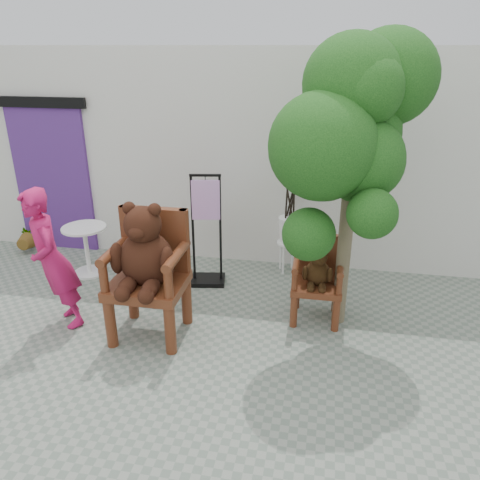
{
  "coord_description": "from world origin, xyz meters",
  "views": [
    {
      "loc": [
        1.07,
        -3.7,
        3.0
      ],
      "look_at": [
        0.17,
        1.13,
        0.95
      ],
      "focal_mm": 35.0,
      "sensor_mm": 36.0,
      "label": 1
    }
  ],
  "objects_px": {
    "tree": "(356,121)",
    "person": "(52,260)",
    "cafe_table": "(86,245)",
    "chair_big": "(147,260)",
    "chair_small": "(317,273)",
    "display_stand": "(207,243)",
    "stool_bucket": "(289,229)"
  },
  "relations": [
    {
      "from": "cafe_table",
      "to": "stool_bucket",
      "type": "height_order",
      "value": "stool_bucket"
    },
    {
      "from": "cafe_table",
      "to": "display_stand",
      "type": "xyz_separation_m",
      "value": [
        1.73,
        0.04,
        0.14
      ]
    },
    {
      "from": "cafe_table",
      "to": "tree",
      "type": "xyz_separation_m",
      "value": [
        3.46,
        -0.65,
        1.87
      ]
    },
    {
      "from": "chair_big",
      "to": "chair_small",
      "type": "xyz_separation_m",
      "value": [
        1.79,
        0.66,
        -0.32
      ]
    },
    {
      "from": "cafe_table",
      "to": "tree",
      "type": "bearing_deg",
      "value": -10.7
    },
    {
      "from": "chair_big",
      "to": "display_stand",
      "type": "bearing_deg",
      "value": 75.71
    },
    {
      "from": "chair_big",
      "to": "cafe_table",
      "type": "xyz_separation_m",
      "value": [
        -1.4,
        1.23,
        -0.45
      ]
    },
    {
      "from": "tree",
      "to": "chair_big",
      "type": "bearing_deg",
      "value": -164.28
    },
    {
      "from": "display_stand",
      "to": "stool_bucket",
      "type": "relative_size",
      "value": 1.04
    },
    {
      "from": "chair_big",
      "to": "display_stand",
      "type": "relative_size",
      "value": 1.02
    },
    {
      "from": "chair_big",
      "to": "cafe_table",
      "type": "distance_m",
      "value": 1.92
    },
    {
      "from": "chair_big",
      "to": "cafe_table",
      "type": "bearing_deg",
      "value": 138.63
    },
    {
      "from": "chair_big",
      "to": "tree",
      "type": "height_order",
      "value": "tree"
    },
    {
      "from": "stool_bucket",
      "to": "tree",
      "type": "bearing_deg",
      "value": -60.46
    },
    {
      "from": "chair_big",
      "to": "person",
      "type": "xyz_separation_m",
      "value": [
        -1.08,
        -0.05,
        -0.07
      ]
    },
    {
      "from": "chair_small",
      "to": "display_stand",
      "type": "distance_m",
      "value": 1.59
    },
    {
      "from": "cafe_table",
      "to": "person",
      "type": "bearing_deg",
      "value": -76.07
    },
    {
      "from": "stool_bucket",
      "to": "cafe_table",
      "type": "bearing_deg",
      "value": -168.07
    },
    {
      "from": "person",
      "to": "stool_bucket",
      "type": "xyz_separation_m",
      "value": [
        2.44,
        1.87,
        -0.18
      ]
    },
    {
      "from": "chair_small",
      "to": "person",
      "type": "distance_m",
      "value": 2.97
    },
    {
      "from": "person",
      "to": "stool_bucket",
      "type": "relative_size",
      "value": 1.13
    },
    {
      "from": "stool_bucket",
      "to": "chair_small",
      "type": "bearing_deg",
      "value": -69.54
    },
    {
      "from": "person",
      "to": "cafe_table",
      "type": "relative_size",
      "value": 2.33
    },
    {
      "from": "chair_big",
      "to": "person",
      "type": "distance_m",
      "value": 1.09
    },
    {
      "from": "chair_small",
      "to": "person",
      "type": "xyz_separation_m",
      "value": [
        -2.87,
        -0.71,
        0.25
      ]
    },
    {
      "from": "display_stand",
      "to": "person",
      "type": "bearing_deg",
      "value": -146.31
    },
    {
      "from": "tree",
      "to": "chair_small",
      "type": "bearing_deg",
      "value": 163.22
    },
    {
      "from": "display_stand",
      "to": "tree",
      "type": "height_order",
      "value": "tree"
    },
    {
      "from": "cafe_table",
      "to": "display_stand",
      "type": "relative_size",
      "value": 0.47
    },
    {
      "from": "tree",
      "to": "person",
      "type": "bearing_deg",
      "value": -168.7
    },
    {
      "from": "chair_small",
      "to": "cafe_table",
      "type": "bearing_deg",
      "value": 169.83
    },
    {
      "from": "person",
      "to": "display_stand",
      "type": "distance_m",
      "value": 1.95
    }
  ]
}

